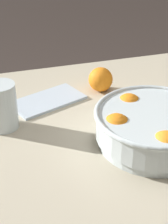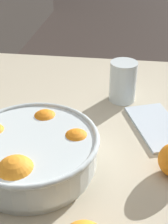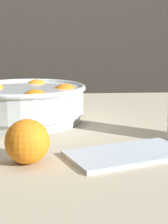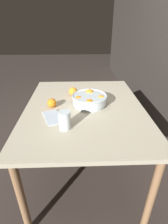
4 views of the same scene
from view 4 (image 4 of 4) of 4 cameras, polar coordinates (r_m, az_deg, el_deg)
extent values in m
plane|color=#3D332D|center=(1.86, 0.10, -18.02)|extent=(12.00, 12.00, 0.00)
cube|color=#B7AD93|center=(1.43, 0.12, 1.29)|extent=(1.24, 0.95, 0.03)
cylinder|color=#936B47|center=(2.13, -11.79, -0.42)|extent=(0.05, 0.05, 0.68)
cylinder|color=#936B47|center=(1.30, -19.63, -25.40)|extent=(0.05, 0.05, 0.68)
cylinder|color=#936B47|center=(2.15, 10.72, -0.02)|extent=(0.05, 0.05, 0.68)
cylinder|color=#936B47|center=(1.33, 21.31, -24.05)|extent=(0.05, 0.05, 0.68)
cylinder|color=silver|center=(1.45, 1.77, 2.71)|extent=(0.26, 0.26, 0.02)
cylinder|color=silver|center=(1.43, 1.80, 4.19)|extent=(0.28, 0.28, 0.06)
torus|color=silver|center=(1.42, 1.82, 5.33)|extent=(0.29, 0.29, 0.01)
sphere|color=orange|center=(1.34, 1.82, 2.71)|extent=(0.07, 0.07, 0.07)
sphere|color=orange|center=(1.42, 5.57, 4.06)|extent=(0.07, 0.07, 0.07)
sphere|color=orange|center=(1.51, 1.82, 5.94)|extent=(0.08, 0.08, 0.08)
sphere|color=orange|center=(1.40, -1.84, 3.85)|extent=(0.07, 0.07, 0.07)
cylinder|color=#F4A314|center=(1.14, -6.30, -3.42)|extent=(0.07, 0.07, 0.09)
cylinder|color=silver|center=(1.13, -6.34, -2.67)|extent=(0.08, 0.08, 0.12)
sphere|color=orange|center=(1.42, -10.47, 2.86)|extent=(0.07, 0.07, 0.07)
sphere|color=orange|center=(1.62, -3.59, 6.70)|extent=(0.08, 0.08, 0.08)
cube|color=silver|center=(1.29, -10.21, -1.68)|extent=(0.23, 0.18, 0.01)
camera|label=1|loc=(1.20, 39.07, 16.93)|focal=60.00mm
camera|label=2|loc=(1.81, -5.28, 23.39)|focal=50.00mm
camera|label=3|loc=(1.52, -34.08, 7.02)|focal=60.00mm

